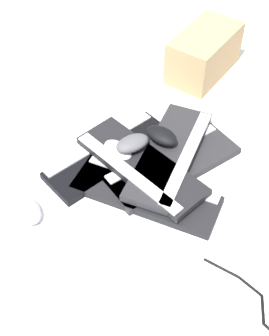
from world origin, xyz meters
name	(u,v)px	position (x,y,z in m)	size (l,w,h in m)	color
ground_plane	(111,179)	(0.00, 0.00, 0.00)	(3.20, 3.20, 0.00)	silver
keyboard_0	(146,193)	(0.07, 0.11, 0.01)	(0.31, 0.46, 0.03)	black
keyboard_1	(173,165)	(-0.05, 0.19, 0.01)	(0.38, 0.44, 0.03)	#232326
keyboard_2	(110,155)	(-0.09, -0.01, 0.01)	(0.41, 0.43, 0.03)	black
keyboard_3	(170,154)	(-0.07, 0.18, 0.04)	(0.46, 0.30, 0.03)	#232326
keyboard_4	(140,165)	(-0.02, 0.09, 0.04)	(0.42, 0.42, 0.03)	black
mouse_0	(118,151)	(-0.07, 0.02, 0.05)	(0.11, 0.07, 0.04)	silver
mouse_1	(28,210)	(0.14, -0.23, 0.02)	(0.11, 0.07, 0.04)	#B7B7BC
mouse_2	(162,135)	(-0.11, 0.16, 0.08)	(0.11, 0.07, 0.04)	black
mouse_3	(132,143)	(-0.08, 0.06, 0.08)	(0.11, 0.07, 0.04)	#4C4C51
cardboard_box	(204,53)	(-0.56, 0.33, 0.08)	(0.30, 0.17, 0.17)	tan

